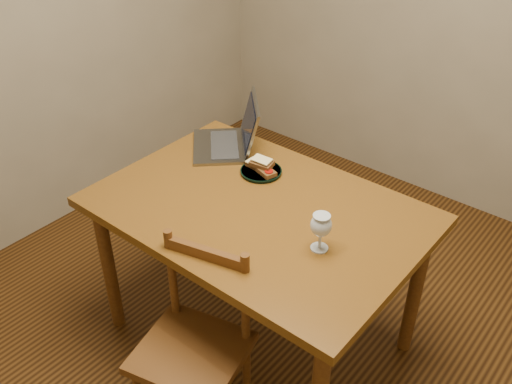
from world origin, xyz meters
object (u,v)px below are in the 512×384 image
Objects in this scene: plate at (261,172)px; milk_glass at (321,232)px; table at (258,224)px; chair at (194,339)px; laptop at (233,135)px.

milk_glass is (0.49, -0.27, 0.07)m from plate.
chair is at bearing -80.02° from table.
table is 7.11× the size of plate.
milk_glass is at bearing -28.62° from plate.
plate is 0.27m from laptop.
milk_glass reaches higher than table.
chair is (0.08, -0.48, -0.21)m from table.
chair is 2.52× the size of plate.
chair is 3.04× the size of milk_glass.
plate is (-0.24, 0.69, 0.30)m from chair.
milk_glass is (0.25, 0.42, 0.37)m from chair.
chair is 1.03× the size of laptop.
laptop is at bearing 153.78° from milk_glass.
laptop is (-0.73, 0.36, -0.01)m from milk_glass.
table is at bearing 85.79° from chair.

